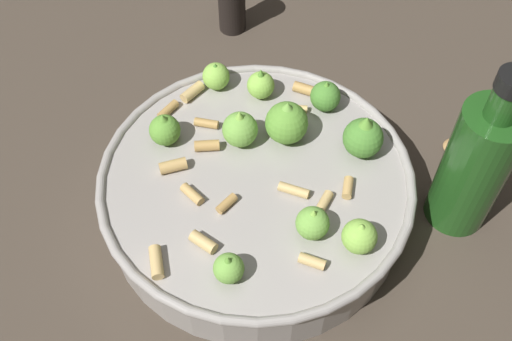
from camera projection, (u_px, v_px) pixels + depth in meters
The scene contains 4 objects.
ground_plane at pixel (256, 208), 0.68m from camera, with size 2.40×2.40×0.00m, color #42382D.
cooking_pan at pixel (258, 187), 0.66m from camera, with size 0.34×0.34×0.11m.
pepper_shaker at pixel (232, 1), 0.84m from camera, with size 0.04×0.04×0.09m.
olive_oil_bottle at pixel (476, 165), 0.61m from camera, with size 0.07×0.07×0.21m.
Camera 1 is at (0.35, 0.14, 0.57)m, focal length 42.31 mm.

